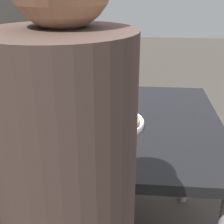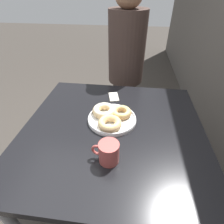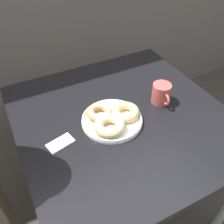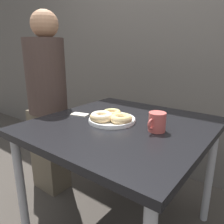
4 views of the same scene
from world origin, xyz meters
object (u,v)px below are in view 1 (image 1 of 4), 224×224
dining_table (110,134)px  donut_plate (113,119)px  coffee_mug (113,92)px  napkin (111,154)px

dining_table → donut_plate: 0.13m
donut_plate → coffee_mug: size_ratio=2.27×
dining_table → coffee_mug: size_ratio=7.84×
dining_table → donut_plate: donut_plate is taller
donut_plate → coffee_mug: 0.29m
donut_plate → napkin: (-0.25, -0.01, -0.03)m
dining_table → donut_plate: (-0.07, -0.02, 0.11)m
donut_plate → coffee_mug: bearing=5.1°
coffee_mug → napkin: (-0.54, -0.04, -0.05)m
dining_table → napkin: napkin is taller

